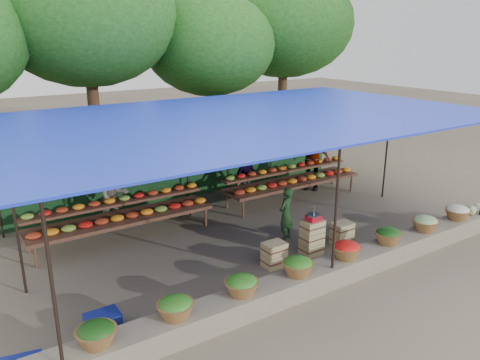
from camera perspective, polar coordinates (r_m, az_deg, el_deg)
ground at (r=11.12m, az=0.58°, el=-6.59°), size 60.00×60.00×0.00m
stone_curb at (r=9.11m, az=10.43°, el=-11.21°), size 10.60×0.55×0.40m
stall_canopy at (r=10.38m, az=0.39°, el=7.15°), size 10.80×6.60×2.82m
produce_baskets at (r=8.88m, az=10.08°, el=-9.33°), size 8.98×0.58×0.34m
netting_backdrop at (r=13.30m, az=-6.98°, el=3.04°), size 10.60×0.06×2.50m
tree_row at (r=15.78m, az=-10.75°, el=17.77°), size 16.51×5.50×7.12m
fruit_table_left at (r=11.01m, az=-14.31°, el=-3.99°), size 4.21×0.95×0.93m
fruit_table_right at (r=13.33m, az=6.33°, el=0.22°), size 4.21×0.95×0.93m
crate_counter at (r=10.14m, az=8.61°, el=-7.34°), size 2.35×0.34×0.77m
weighing_scale at (r=9.95m, az=8.94°, el=-4.48°), size 0.30×0.30×0.32m
vendor_seated at (r=10.66m, az=5.61°, el=-4.12°), size 0.54×0.46×1.25m
customer_left at (r=11.69m, az=-15.16°, el=-1.94°), size 0.79×0.63×1.54m
customer_mid at (r=13.26m, az=0.94°, el=0.85°), size 1.08×0.80×1.49m
customer_right at (r=14.18m, az=8.75°, el=2.47°), size 1.06×1.09×1.83m
blue_crate_back at (r=8.01m, az=-16.35°, el=-16.36°), size 0.53×0.38×0.32m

